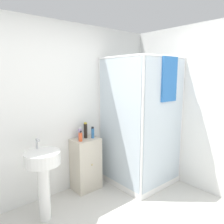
# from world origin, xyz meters

# --- Properties ---
(wall_back) EXTENTS (6.40, 0.06, 2.50)m
(wall_back) POSITION_xyz_m (0.00, 1.70, 1.25)
(wall_back) COLOR white
(wall_back) RESTS_ON ground_plane
(shower_enclosure) EXTENTS (0.96, 0.99, 2.03)m
(shower_enclosure) POSITION_xyz_m (1.13, 1.10, 0.53)
(shower_enclosure) COLOR white
(shower_enclosure) RESTS_ON ground_plane
(vanity_cabinet) EXTENTS (0.40, 0.33, 0.80)m
(vanity_cabinet) POSITION_xyz_m (0.33, 1.51, 0.40)
(vanity_cabinet) COLOR beige
(vanity_cabinet) RESTS_ON ground_plane
(sink) EXTENTS (0.42, 0.42, 1.00)m
(sink) POSITION_xyz_m (-0.47, 1.22, 0.64)
(sink) COLOR white
(sink) RESTS_ON ground_plane
(soap_dispenser) EXTENTS (0.06, 0.06, 0.16)m
(soap_dispenser) POSITION_xyz_m (0.21, 1.46, 0.87)
(soap_dispenser) COLOR #E5562D
(soap_dispenser) RESTS_ON vanity_cabinet
(shampoo_bottle_tall_black) EXTENTS (0.05, 0.05, 0.24)m
(shampoo_bottle_tall_black) POSITION_xyz_m (0.36, 1.55, 0.92)
(shampoo_bottle_tall_black) COLOR black
(shampoo_bottle_tall_black) RESTS_ON vanity_cabinet
(shampoo_bottle_blue) EXTENTS (0.05, 0.05, 0.18)m
(shampoo_bottle_blue) POSITION_xyz_m (0.44, 1.47, 0.89)
(shampoo_bottle_blue) COLOR #2D66A3
(shampoo_bottle_blue) RESTS_ON vanity_cabinet
(lotion_bottle_white) EXTENTS (0.05, 0.05, 0.18)m
(lotion_bottle_white) POSITION_xyz_m (0.28, 1.59, 0.88)
(lotion_bottle_white) COLOR #B299C6
(lotion_bottle_white) RESTS_ON vanity_cabinet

